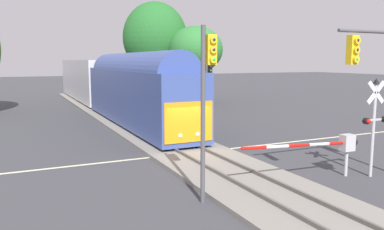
# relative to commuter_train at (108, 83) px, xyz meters

# --- Properties ---
(ground_plane) EXTENTS (220.00, 220.00, 0.00)m
(ground_plane) POSITION_rel_commuter_train_xyz_m (-0.00, -18.60, -2.80)
(ground_plane) COLOR #3D3D42
(road_centre_stripe) EXTENTS (44.00, 0.20, 0.01)m
(road_centre_stripe) POSITION_rel_commuter_train_xyz_m (-0.00, -18.60, -2.80)
(road_centre_stripe) COLOR beige
(road_centre_stripe) RESTS_ON ground
(railway_track) EXTENTS (4.40, 80.00, 0.32)m
(railway_track) POSITION_rel_commuter_train_xyz_m (-0.00, -18.60, -2.70)
(railway_track) COLOR gray
(railway_track) RESTS_ON ground
(commuter_train) EXTENTS (3.04, 40.40, 5.16)m
(commuter_train) POSITION_rel_commuter_train_xyz_m (0.00, 0.00, 0.00)
(commuter_train) COLOR #384C93
(commuter_train) RESTS_ON railway_track
(crossing_gate_near) EXTENTS (5.81, 0.40, 1.80)m
(crossing_gate_near) POSITION_rel_commuter_train_xyz_m (3.77, -25.14, -1.38)
(crossing_gate_near) COLOR #B7B7BC
(crossing_gate_near) RESTS_ON ground
(crossing_signal_mast) EXTENTS (1.36, 0.44, 4.16)m
(crossing_signal_mast) POSITION_rel_commuter_train_xyz_m (5.29, -25.69, -0.26)
(crossing_signal_mast) COLOR #B2B2B7
(crossing_signal_mast) RESTS_ON ground
(traffic_signal_far_side) EXTENTS (0.53, 0.38, 5.21)m
(traffic_signal_far_side) POSITION_rel_commuter_train_xyz_m (6.09, -9.09, 0.69)
(traffic_signal_far_side) COLOR #4C4C51
(traffic_signal_far_side) RESTS_ON ground
(traffic_signal_median) EXTENTS (0.53, 0.38, 6.05)m
(traffic_signal_median) POSITION_rel_commuter_train_xyz_m (-2.41, -25.39, 1.24)
(traffic_signal_median) COLOR #4C4C51
(traffic_signal_median) RESTS_ON ground
(elm_centre_background) EXTENTS (7.50, 7.50, 11.64)m
(elm_centre_background) POSITION_rel_commuter_train_xyz_m (7.28, 6.78, 4.68)
(elm_centre_background) COLOR brown
(elm_centre_background) RESTS_ON ground
(oak_far_right) EXTENTS (6.19, 6.19, 8.71)m
(oak_far_right) POSITION_rel_commuter_train_xyz_m (10.61, 2.88, 3.26)
(oak_far_right) COLOR #4C3828
(oak_far_right) RESTS_ON ground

